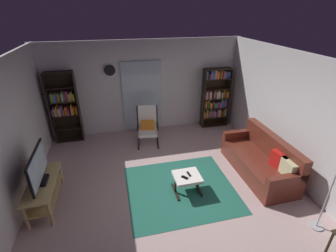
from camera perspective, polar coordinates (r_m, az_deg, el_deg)
The scene contains 16 objects.
ground_plane at distance 5.07m, azimuth 0.12°, elevation -15.11°, with size 7.02×7.02×0.00m, color #B39693.
wall_back at distance 6.95m, azimuth -5.54°, elevation 9.16°, with size 5.60×0.06×2.60m, color silver.
wall_left at distance 4.59m, azimuth -34.91°, elevation -5.49°, with size 0.06×6.00×2.60m, color silver.
wall_right at distance 5.54m, azimuth 28.45°, elevation 1.26°, with size 0.06×6.00×2.60m, color silver.
glass_door_panel at distance 6.96m, azimuth -6.12°, elevation 6.98°, with size 1.10×0.01×2.00m, color silver.
area_rug at distance 5.12m, azimuth 3.01°, elevation -14.57°, with size 2.15×1.94×0.01m, color #215E4E.
tv_stand at distance 5.13m, azimuth -27.30°, elevation -13.16°, with size 0.47×1.24×0.51m.
television at distance 4.86m, azimuth -28.44°, elevation -8.77°, with size 0.20×1.02×0.63m.
bookshelf_near_tv at distance 6.92m, azimuth -23.38°, elevation 4.35°, with size 0.71×0.30×1.92m.
bookshelf_near_sofa at distance 7.38m, azimuth 11.10°, elevation 6.78°, with size 0.80×0.30×1.78m.
leather_sofa at distance 5.72m, azimuth 21.19°, elevation -7.75°, with size 0.81×1.95×0.89m.
lounge_armchair at distance 6.44m, azimuth -4.87°, elevation 0.39°, with size 0.64×0.72×1.02m.
ottoman at distance 4.88m, azimuth 4.55°, elevation -12.25°, with size 0.53×0.49×0.39m.
tv_remote at distance 4.86m, azimuth 4.94°, elevation -11.26°, with size 0.04×0.14×0.02m, color black.
cell_phone at distance 4.78m, azimuth 3.99°, elevation -12.07°, with size 0.07×0.14×0.01m, color black.
wall_clock at distance 6.67m, azimuth -13.65°, elevation 12.72°, with size 0.29×0.03×0.29m.
Camera 1 is at (-0.89, -3.67, 3.37)m, focal length 25.71 mm.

